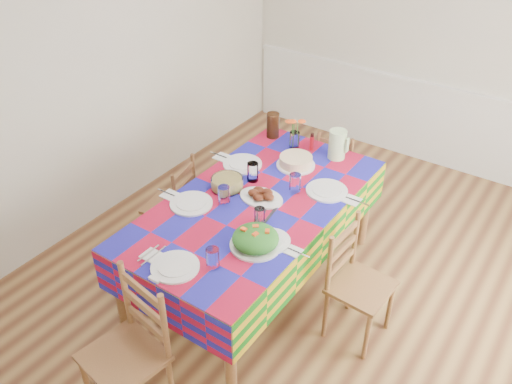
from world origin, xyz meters
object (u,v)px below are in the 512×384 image
(meat_platter, at_px, (261,196))
(chair_far, at_px, (337,169))
(dining_table, at_px, (256,211))
(tea_pitcher, at_px, (273,125))
(green_pitcher, at_px, (337,144))
(chair_right, at_px, (356,284))
(chair_near, at_px, (130,353))
(chair_left, at_px, (173,206))

(meat_platter, bearing_deg, chair_far, 90.56)
(meat_platter, bearing_deg, dining_table, -108.61)
(dining_table, relative_size, tea_pitcher, 9.55)
(tea_pitcher, height_order, chair_far, tea_pitcher)
(meat_platter, bearing_deg, tea_pitcher, 118.07)
(green_pitcher, relative_size, tea_pitcher, 1.11)
(chair_right, bearing_deg, chair_near, 151.09)
(green_pitcher, bearing_deg, chair_right, -53.63)
(chair_left, bearing_deg, chair_near, 20.13)
(tea_pitcher, bearing_deg, chair_far, 45.13)
(tea_pitcher, bearing_deg, chair_right, -34.90)
(chair_left, bearing_deg, chair_far, 134.81)
(dining_table, bearing_deg, chair_left, 179.42)
(tea_pitcher, relative_size, chair_near, 0.22)
(dining_table, xyz_separation_m, chair_right, (0.87, 0.00, -0.28))
(meat_platter, height_order, chair_right, chair_right)
(dining_table, bearing_deg, chair_near, -89.67)
(dining_table, relative_size, chair_right, 2.30)
(green_pitcher, distance_m, chair_right, 1.24)
(chair_near, bearing_deg, chair_left, 132.23)
(tea_pitcher, xyz_separation_m, chair_near, (0.46, -2.29, -0.45))
(meat_platter, height_order, tea_pitcher, tea_pitcher)
(chair_far, height_order, chair_left, chair_left)
(chair_near, bearing_deg, dining_table, 99.94)
(chair_far, bearing_deg, dining_table, 83.86)
(meat_platter, xyz_separation_m, tea_pitcher, (-0.47, 0.87, 0.09))
(chair_left, bearing_deg, tea_pitcher, 142.52)
(tea_pitcher, bearing_deg, green_pitcher, -0.56)
(tea_pitcher, bearing_deg, chair_near, -78.75)
(chair_far, relative_size, chair_left, 0.95)
(chair_near, distance_m, chair_left, 1.64)
(green_pitcher, bearing_deg, chair_near, -94.75)
(chair_right, bearing_deg, meat_platter, 90.04)
(green_pitcher, bearing_deg, dining_table, -102.17)
(chair_left, height_order, chair_right, chair_right)
(dining_table, height_order, chair_near, chair_near)
(dining_table, xyz_separation_m, green_pitcher, (0.20, 0.92, 0.22))
(dining_table, xyz_separation_m, chair_far, (0.00, 1.38, -0.33))
(meat_platter, relative_size, chair_far, 0.41)
(tea_pitcher, xyz_separation_m, chair_left, (-0.43, -0.91, -0.52))
(chair_near, bearing_deg, tea_pitcher, 110.86)
(dining_table, height_order, chair_far, chair_far)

